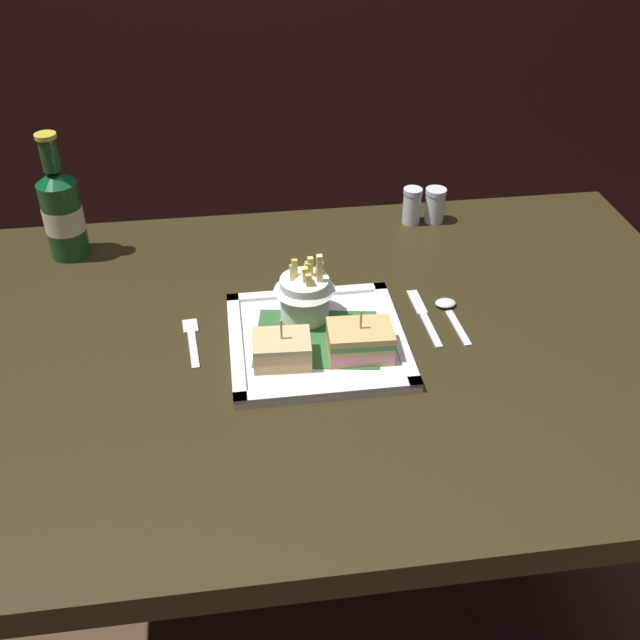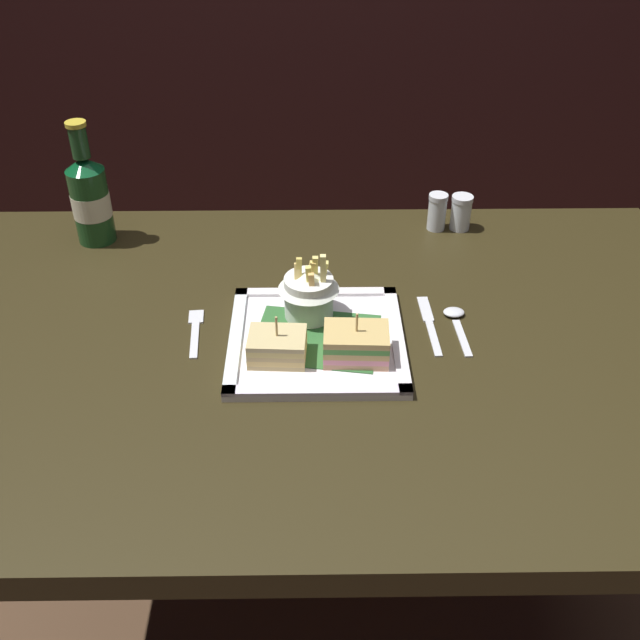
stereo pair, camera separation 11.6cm
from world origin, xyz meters
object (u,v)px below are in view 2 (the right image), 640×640
at_px(sandwich_half_left, 277,347).
at_px(fries_cup, 309,290).
at_px(sandwich_half_right, 356,344).
at_px(spoon, 456,319).
at_px(knife, 429,322).
at_px(beer_bottle, 90,197).
at_px(square_plate, 316,340).
at_px(salt_shaker, 437,214).
at_px(pepper_shaker, 461,214).
at_px(fork, 195,330).
at_px(dining_table, 323,384).

height_order(sandwich_half_left, fries_cup, fries_cup).
bearing_deg(sandwich_half_right, spoon, 31.52).
bearing_deg(knife, beer_bottle, 154.80).
bearing_deg(fries_cup, sandwich_half_left, -113.64).
bearing_deg(square_plate, salt_shaker, 57.20).
bearing_deg(sandwich_half_right, square_plate, 141.43).
height_order(fries_cup, pepper_shaker, fries_cup).
xyz_separation_m(square_plate, knife, (0.18, 0.05, -0.00)).
xyz_separation_m(sandwich_half_left, beer_bottle, (-0.36, 0.38, 0.06)).
xyz_separation_m(fork, salt_shaker, (0.43, 0.33, 0.03)).
distance_m(spoon, salt_shaker, 0.32).
xyz_separation_m(knife, spoon, (0.04, 0.01, 0.00)).
bearing_deg(sandwich_half_right, dining_table, 127.54).
distance_m(dining_table, knife, 0.20).
height_order(knife, spoon, spoon).
xyz_separation_m(fork, spoon, (0.42, 0.02, 0.00)).
bearing_deg(beer_bottle, spoon, -23.29).
xyz_separation_m(sandwich_half_left, salt_shaker, (0.30, 0.42, 0.00)).
xyz_separation_m(sandwich_half_right, spoon, (0.17, 0.10, -0.03)).
xyz_separation_m(dining_table, fries_cup, (-0.02, 0.05, 0.16)).
bearing_deg(fries_cup, square_plate, -79.51).
xyz_separation_m(sandwich_half_right, fries_cup, (-0.07, 0.11, 0.03)).
xyz_separation_m(square_plate, salt_shaker, (0.24, 0.37, 0.03)).
bearing_deg(sandwich_half_left, beer_bottle, 133.22).
xyz_separation_m(dining_table, spoon, (0.22, 0.04, 0.10)).
distance_m(fries_cup, spoon, 0.25).
bearing_deg(salt_shaker, sandwich_half_left, -125.50).
relative_size(fries_cup, knife, 0.74).
bearing_deg(knife, sandwich_half_left, -157.88).
xyz_separation_m(square_plate, spoon, (0.23, 0.06, -0.00)).
xyz_separation_m(fries_cup, beer_bottle, (-0.41, 0.27, 0.03)).
relative_size(square_plate, spoon, 2.14).
relative_size(sandwich_half_right, spoon, 0.78).
bearing_deg(dining_table, knife, 12.05).
bearing_deg(knife, pepper_shaker, 72.35).
bearing_deg(fork, sandwich_half_right, -18.15).
relative_size(fries_cup, salt_shaker, 1.63).
bearing_deg(beer_bottle, salt_shaker, 3.04).
relative_size(sandwich_half_right, beer_bottle, 0.42).
bearing_deg(knife, square_plate, -164.28).
relative_size(fork, knife, 0.79).
bearing_deg(salt_shaker, fries_cup, -129.01).
xyz_separation_m(square_plate, pepper_shaker, (0.29, 0.37, 0.02)).
relative_size(knife, spoon, 1.28).
distance_m(square_plate, knife, 0.19).
xyz_separation_m(beer_bottle, spoon, (0.65, -0.28, -0.09)).
distance_m(dining_table, sandwich_half_left, 0.16).
bearing_deg(salt_shaker, sandwich_half_right, -113.30).
bearing_deg(spoon, pepper_shaker, 79.67).
bearing_deg(fork, beer_bottle, 126.78).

